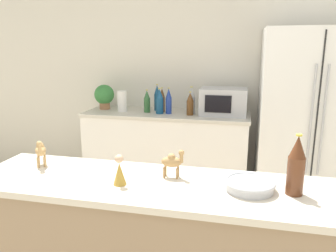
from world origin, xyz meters
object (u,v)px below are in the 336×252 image
fruit_bowl (250,184)px  wise_man_figurine_crimson (120,172)px  back_bottle_2 (157,98)px  back_bottle_0 (191,101)px  refrigerator (308,122)px  paper_towel_roll (122,101)px  back_bottle_1 (160,102)px  camel_figurine (172,161)px  camel_figurine_second (40,150)px  microwave (223,101)px  back_bottle_5 (169,101)px  potted_plant (104,96)px  back_bottle_4 (190,104)px  back_bottle_6 (162,100)px  wine_bottle (296,166)px  back_bottle_3 (147,102)px

fruit_bowl → wise_man_figurine_crimson: 0.64m
back_bottle_2 → back_bottle_0: bearing=-12.6°
refrigerator → paper_towel_roll: (-1.95, 0.01, 0.14)m
back_bottle_1 → camel_figurine: size_ratio=1.75×
fruit_bowl → camel_figurine_second: (-1.18, 0.08, 0.07)m
microwave → back_bottle_1: 0.68m
microwave → fruit_bowl: (0.25, -1.93, -0.09)m
paper_towel_roll → camel_figurine: 2.03m
back_bottle_5 → potted_plant: bearing=172.5°
back_bottle_2 → back_bottle_4: (0.40, -0.18, -0.02)m
refrigerator → microwave: size_ratio=3.75×
potted_plant → back_bottle_6: size_ratio=1.04×
fruit_bowl → potted_plant: bearing=129.4°
camel_figurine_second → wine_bottle: bearing=-3.2°
microwave → fruit_bowl: size_ratio=1.94×
paper_towel_roll → microwave: 1.11m
camel_figurine → back_bottle_4: bearing=96.1°
potted_plant → back_bottle_2: bearing=4.7°
back_bottle_0 → camel_figurine_second: 1.93m
back_bottle_2 → back_bottle_3: bearing=-122.4°
refrigerator → camel_figurine_second: (-1.77, -1.78, 0.14)m
microwave → back_bottle_0: (-0.34, -0.02, -0.00)m
back_bottle_2 → fruit_bowl: back_bottle_2 is taller
back_bottle_3 → wine_bottle: wine_bottle is taller
paper_towel_roll → back_bottle_6: bearing=9.1°
potted_plant → back_bottle_5: bearing=-7.5°
refrigerator → camel_figurine: (-0.99, -1.78, 0.13)m
back_bottle_0 → camel_figurine_second: (-0.60, -1.83, -0.03)m
back_bottle_3 → back_bottle_4: 0.49m
back_bottle_5 → fruit_bowl: back_bottle_5 is taller
wise_man_figurine_crimson → back_bottle_2: bearing=99.6°
back_bottle_4 → fruit_bowl: 1.91m
potted_plant → paper_towel_roll: size_ratio=1.24×
potted_plant → camel_figurine_second: 1.92m
back_bottle_5 → back_bottle_4: bearing=-6.5°
refrigerator → back_bottle_1: bearing=-179.0°
back_bottle_2 → back_bottle_3: size_ratio=1.19×
back_bottle_0 → back_bottle_3: back_bottle_0 is taller
refrigerator → camel_figurine: refrigerator is taller
back_bottle_1 → back_bottle_4: bearing=-1.3°
potted_plant → camel_figurine_second: size_ratio=1.71×
back_bottle_0 → back_bottle_2: bearing=167.4°
paper_towel_roll → wine_bottle: 2.43m
back_bottle_6 → back_bottle_1: bearing=-89.7°
back_bottle_0 → back_bottle_4: (0.00, -0.09, -0.02)m
back_bottle_4 → back_bottle_2: bearing=156.0°
potted_plant → paper_towel_roll: potted_plant is taller
back_bottle_0 → wine_bottle: (0.79, -1.91, 0.02)m
refrigerator → paper_towel_roll: bearing=179.6°
refrigerator → microwave: (-0.84, 0.07, 0.17)m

